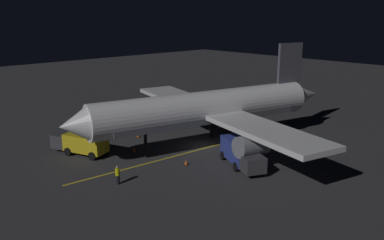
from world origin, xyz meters
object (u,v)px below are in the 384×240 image
airliner (209,109)px  catering_truck (241,154)px  traffic_cone_near_left (186,162)px  baggage_truck (81,144)px  traffic_cone_under_wing (138,135)px  traffic_cone_far (100,145)px  traffic_cone_near_right (134,150)px  ground_crew_worker (118,175)px

airliner → catering_truck: size_ratio=4.87×
airliner → traffic_cone_near_left: size_ratio=60.20×
airliner → baggage_truck: airliner is taller
baggage_truck → traffic_cone_under_wing: size_ratio=12.31×
baggage_truck → traffic_cone_under_wing: bearing=-84.4°
baggage_truck → catering_truck: (-14.18, -9.82, 0.10)m
baggage_truck → traffic_cone_under_wing: (0.79, -8.06, -0.95)m
traffic_cone_far → traffic_cone_under_wing: bearing=-89.7°
traffic_cone_near_left → traffic_cone_far: 11.40m
traffic_cone_far → airliner: bearing=-131.4°
airliner → traffic_cone_near_right: 9.50m
baggage_truck → catering_truck: 17.24m
traffic_cone_near_left → traffic_cone_under_wing: bearing=-10.3°
traffic_cone_near_right → traffic_cone_far: bearing=23.1°
ground_crew_worker → traffic_cone_far: ground_crew_worker is taller
baggage_truck → traffic_cone_near_right: bearing=-126.7°
traffic_cone_under_wing → ground_crew_worker: bearing=136.8°
traffic_cone_near_right → traffic_cone_far: 4.52m
traffic_cone_near_right → airliner: bearing=-118.3°
baggage_truck → ground_crew_worker: bearing=170.6°
baggage_truck → ground_crew_worker: (-9.47, 1.56, -0.31)m
baggage_truck → traffic_cone_near_right: baggage_truck is taller
traffic_cone_near_left → traffic_cone_near_right: bearing=12.7°
ground_crew_worker → traffic_cone_near_right: size_ratio=3.16×
ground_crew_worker → baggage_truck: bearing=-9.4°
baggage_truck → traffic_cone_near_left: bearing=-149.1°
catering_truck → traffic_cone_near_left: size_ratio=12.35×
ground_crew_worker → airliner: bearing=-81.7°
airliner → traffic_cone_near_right: (4.07, 7.57, -4.06)m
airliner → traffic_cone_under_wing: (8.25, 4.06, -4.06)m
airliner → baggage_truck: bearing=58.4°
traffic_cone_near_left → traffic_cone_far: same height
traffic_cone_under_wing → traffic_cone_near_right: bearing=140.0°
airliner → ground_crew_worker: airliner is taller
baggage_truck → traffic_cone_far: 3.04m
ground_crew_worker → traffic_cone_near_left: ground_crew_worker is taller
catering_truck → traffic_cone_far: bearing=25.2°
catering_truck → ground_crew_worker: bearing=67.5°
airliner → traffic_cone_near_right: airliner is taller
traffic_cone_near_left → airliner: bearing=-66.0°
traffic_cone_near_left → baggage_truck: bearing=30.9°
catering_truck → traffic_cone_under_wing: size_ratio=12.35×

